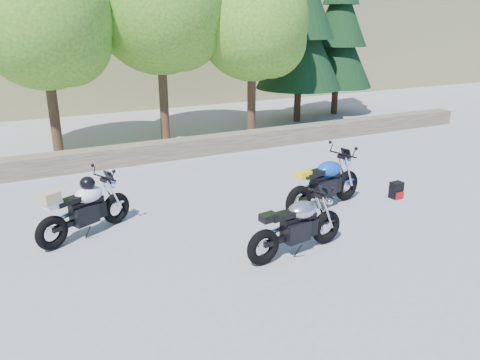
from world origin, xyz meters
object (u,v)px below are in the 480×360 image
object	(u,v)px
white_bike	(84,208)
backpack	(396,190)
silver_bike	(297,227)
blue_bike	(325,184)

from	to	relation	value
white_bike	backpack	world-z (taller)	white_bike
silver_bike	blue_bike	distance (m)	2.11
blue_bike	backpack	xyz separation A→B (m)	(1.76, -0.23, -0.35)
silver_bike	blue_bike	bearing A→B (deg)	34.36
blue_bike	silver_bike	bearing A→B (deg)	-151.44
silver_bike	backpack	bearing A→B (deg)	12.01
white_bike	blue_bike	size ratio (longest dim) A/B	0.85
white_bike	backpack	bearing A→B (deg)	-36.50
silver_bike	backpack	distance (m)	3.55
white_bike	blue_bike	xyz separation A→B (m)	(4.58, -0.84, -0.01)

